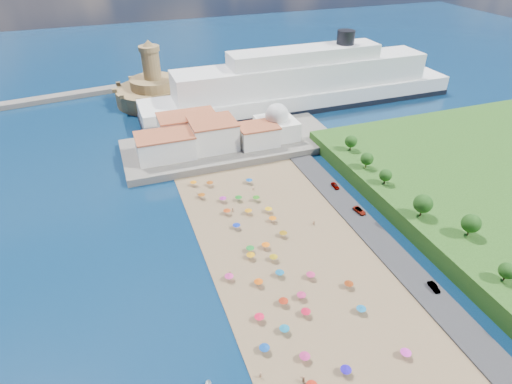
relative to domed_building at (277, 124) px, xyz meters
name	(u,v)px	position (x,y,z in m)	size (l,w,h in m)	color
ground	(272,262)	(-30.00, -71.00, -8.97)	(700.00, 700.00, 0.00)	#071938
terrace	(231,145)	(-20.00, 2.00, -7.47)	(90.00, 36.00, 3.00)	#59544C
jetty	(165,121)	(-42.00, 37.00, -7.77)	(18.00, 70.00, 2.40)	#59544C
waterfront_buildings	(200,135)	(-33.05, 2.64, -1.10)	(57.00, 29.00, 11.00)	silver
domed_building	(277,124)	(0.00, 0.00, 0.00)	(16.00, 16.00, 15.00)	silver
fortress	(154,90)	(-42.00, 67.00, -2.29)	(40.00, 40.00, 32.40)	#957A4A
cruise_ship	(303,86)	(29.30, 35.87, 1.78)	(166.21, 25.42, 36.32)	black
beach_parasols	(283,281)	(-30.97, -81.00, -6.83)	(32.65, 117.27, 2.20)	gray
beachgoers	(275,275)	(-31.73, -77.13, -7.85)	(38.22, 93.09, 1.89)	tan
parked_cars	(365,216)	(6.00, -62.08, -7.58)	(2.89, 57.82, 1.45)	gray
hillside_trees	(451,223)	(19.72, -83.29, 1.11)	(12.42, 110.59, 7.56)	#382314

